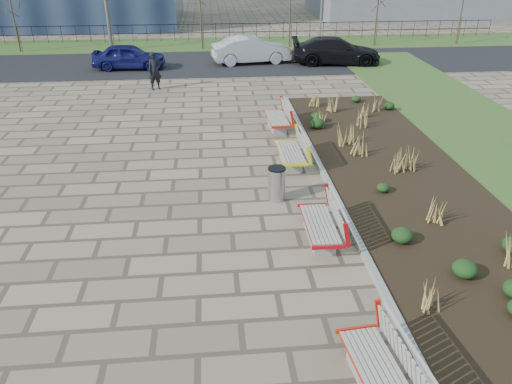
{
  "coord_description": "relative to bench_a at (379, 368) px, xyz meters",
  "views": [
    {
      "loc": [
        0.43,
        -8.46,
        6.79
      ],
      "look_at": [
        1.5,
        3.0,
        0.9
      ],
      "focal_mm": 35.0,
      "sensor_mm": 36.0,
      "label": 1
    }
  ],
  "objects": [
    {
      "name": "road",
      "position": [
        -3.0,
        24.72,
        -0.49
      ],
      "size": [
        80.0,
        7.0,
        0.02
      ],
      "primitive_type": "cube",
      "color": "black",
      "rests_on": "ground"
    },
    {
      "name": "tree_d",
      "position": [
        3.0,
        29.22,
        1.54
      ],
      "size": [
        1.4,
        1.4,
        4.0
      ],
      "primitive_type": null,
      "color": "#4C3D2D",
      "rests_on": "grass_verge_far"
    },
    {
      "name": "tree_f",
      "position": [
        15.0,
        29.22,
        1.54
      ],
      "size": [
        1.4,
        1.4,
        4.0
      ],
      "primitive_type": null,
      "color": "#4C3D2D",
      "rests_on": "grass_verge_far"
    },
    {
      "name": "tree_b",
      "position": [
        -9.0,
        29.22,
        1.54
      ],
      "size": [
        1.4,
        1.4,
        4.0
      ],
      "primitive_type": null,
      "color": "#4C3D2D",
      "rests_on": "grass_verge_far"
    },
    {
      "name": "lamp_east",
      "position": [
        5.0,
        28.72,
        2.54
      ],
      "size": [
        0.24,
        0.6,
        6.0
      ],
      "primitive_type": null,
      "color": "gray",
      "rests_on": "grass_verge_far"
    },
    {
      "name": "bench_b",
      "position": [
        0.0,
        4.73,
        0.0
      ],
      "size": [
        0.92,
        2.11,
        1.0
      ],
      "primitive_type": null,
      "rotation": [
        0.0,
        0.0,
        -0.01
      ],
      "color": "#B40C13",
      "rests_on": "ground"
    },
    {
      "name": "bench_c",
      "position": [
        0.0,
        9.41,
        0.0
      ],
      "size": [
        0.93,
        2.11,
        1.0
      ],
      "primitive_type": null,
      "rotation": [
        0.0,
        0.0,
        0.01
      ],
      "color": "#F8F30D",
      "rests_on": "ground"
    },
    {
      "name": "tree_a",
      "position": [
        -15.0,
        29.22,
        1.54
      ],
      "size": [
        1.4,
        1.4,
        4.0
      ],
      "primitive_type": null,
      "color": "#4C3D2D",
      "rests_on": "grass_verge_far"
    },
    {
      "name": "pedestrian",
      "position": [
        -5.27,
        19.22,
        0.42
      ],
      "size": [
        0.79,
        0.67,
        1.85
      ],
      "primitive_type": "imported",
      "rotation": [
        0.0,
        0.0,
        0.39
      ],
      "color": "black",
      "rests_on": "ground"
    },
    {
      "name": "lamp_west",
      "position": [
        -9.0,
        28.72,
        2.54
      ],
      "size": [
        0.24,
        0.6,
        6.0
      ],
      "primitive_type": null,
      "color": "gray",
      "rests_on": "grass_verge_far"
    },
    {
      "name": "bench_a",
      "position": [
        0.0,
        0.0,
        0.0
      ],
      "size": [
        1.1,
        2.18,
        1.0
      ],
      "primitive_type": null,
      "rotation": [
        0.0,
        0.0,
        0.1
      ],
      "color": "red",
      "rests_on": "ground"
    },
    {
      "name": "ground",
      "position": [
        -3.0,
        2.72,
        -0.5
      ],
      "size": [
        120.0,
        120.0,
        0.0
      ],
      "primitive_type": "plane",
      "color": "#87765D",
      "rests_on": "ground"
    },
    {
      "name": "planting_bed",
      "position": [
        3.25,
        7.72,
        -0.45
      ],
      "size": [
        4.5,
        18.0,
        0.1
      ],
      "primitive_type": "cube",
      "color": "black",
      "rests_on": "ground"
    },
    {
      "name": "planting_curb",
      "position": [
        0.92,
        7.72,
        -0.42
      ],
      "size": [
        0.16,
        18.0,
        0.15
      ],
      "primitive_type": "cube",
      "color": "gray",
      "rests_on": "ground"
    },
    {
      "name": "bench_d",
      "position": [
        0.0,
        12.93,
        0.0
      ],
      "size": [
        0.99,
        2.14,
        1.0
      ],
      "primitive_type": null,
      "rotation": [
        0.0,
        0.0,
        0.04
      ],
      "color": "red",
      "rests_on": "ground"
    },
    {
      "name": "railing_fence",
      "position": [
        -3.0,
        32.22,
        0.14
      ],
      "size": [
        44.0,
        0.1,
        1.2
      ],
      "primitive_type": null,
      "color": "black",
      "rests_on": "grass_verge_far"
    },
    {
      "name": "litter_bin",
      "position": [
        -0.79,
        6.95,
        -0.01
      ],
      "size": [
        0.5,
        0.5,
        0.98
      ],
      "primitive_type": "cylinder",
      "color": "#B2B2B7",
      "rests_on": "ground"
    },
    {
      "name": "tree_c",
      "position": [
        -3.0,
        29.22,
        1.54
      ],
      "size": [
        1.4,
        1.4,
        4.0
      ],
      "primitive_type": null,
      "color": "#4C3D2D",
      "rests_on": "grass_verge_far"
    },
    {
      "name": "car_blue",
      "position": [
        -7.14,
        23.74,
        0.22
      ],
      "size": [
        4.16,
        1.82,
        1.39
      ],
      "primitive_type": "imported",
      "rotation": [
        0.0,
        0.0,
        1.53
      ],
      "color": "#131557",
      "rests_on": "road"
    },
    {
      "name": "tree_e",
      "position": [
        9.0,
        29.22,
        1.54
      ],
      "size": [
        1.4,
        1.4,
        4.0
      ],
      "primitive_type": null,
      "color": "#4C3D2D",
      "rests_on": "grass_verge_far"
    },
    {
      "name": "car_black",
      "position": [
        4.98,
        23.93,
        0.28
      ],
      "size": [
        5.45,
        2.7,
        1.52
      ],
      "primitive_type": "imported",
      "rotation": [
        0.0,
        0.0,
        1.46
      ],
      "color": "black",
      "rests_on": "road"
    },
    {
      "name": "car_silver",
      "position": [
        -0.02,
        24.57,
        0.29
      ],
      "size": [
        4.86,
        2.26,
        1.54
      ],
      "primitive_type": "imported",
      "rotation": [
        0.0,
        0.0,
        1.71
      ],
      "color": "#AFB1B8",
      "rests_on": "road"
    },
    {
      "name": "grass_verge_far",
      "position": [
        -3.0,
        30.72,
        -0.48
      ],
      "size": [
        80.0,
        5.0,
        0.04
      ],
      "primitive_type": "cube",
      "color": "#33511E",
      "rests_on": "ground"
    }
  ]
}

